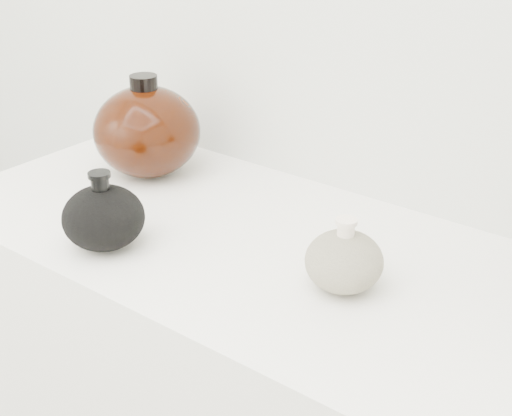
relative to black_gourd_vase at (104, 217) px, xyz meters
The scene contains 3 objects.
black_gourd_vase is the anchor object (origin of this frame).
cream_gourd_vase 0.37m from the black_gourd_vase, 18.74° to the left, with size 0.11×0.11×0.11m.
left_round_pot 0.29m from the black_gourd_vase, 121.73° to the left, with size 0.20×0.20×0.19m.
Camera 1 is at (0.55, 0.18, 1.43)m, focal length 50.00 mm.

